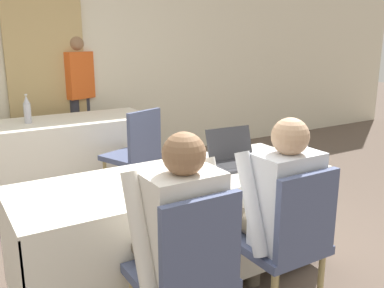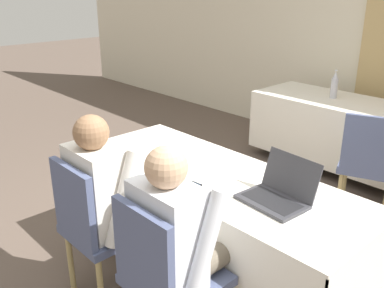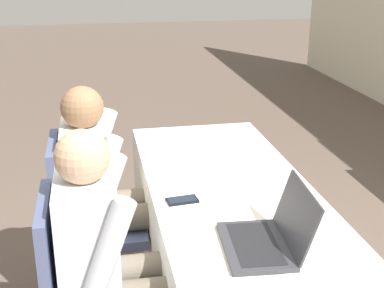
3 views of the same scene
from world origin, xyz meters
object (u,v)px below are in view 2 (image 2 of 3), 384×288
water_bottle (334,85)px  person_checkered_shirt (109,194)px  chair_near_left (95,224)px  person_white_shirt (180,239)px  laptop (278,194)px  cell_phone (190,187)px  chair_far_spare (368,161)px  chair_near_right (165,275)px

water_bottle → person_checkered_shirt: bearing=-87.2°
chair_near_left → person_checkered_shirt: (0.00, 0.10, 0.16)m
chair_near_left → person_white_shirt: size_ratio=0.78×
chair_near_left → laptop: bearing=-139.8°
chair_near_left → person_checkered_shirt: 0.19m
chair_near_left → cell_phone: bearing=-129.6°
chair_far_spare → water_bottle: bearing=-66.2°
person_white_shirt → chair_near_left: bearing=9.2°
chair_far_spare → person_checkered_shirt: 2.10m
person_white_shirt → laptop: bearing=-105.4°
chair_near_left → chair_far_spare: (0.66, 2.09, 0.00)m
water_bottle → chair_near_right: bearing=-75.0°
laptop → chair_far_spare: 1.44m
laptop → cell_phone: bearing=-146.9°
water_bottle → chair_far_spare: 1.19m
laptop → chair_near_right: (-0.16, -0.67, -0.26)m
chair_near_right → person_checkered_shirt: (-0.64, 0.10, 0.16)m
person_checkered_shirt → person_white_shirt: (0.64, 0.00, 0.00)m
laptop → water_bottle: (-0.93, 2.22, 0.09)m
water_bottle → chair_far_spare: bearing=-45.3°
cell_phone → person_white_shirt: size_ratio=0.12×
cell_phone → water_bottle: size_ratio=0.49×
cell_phone → chair_far_spare: 1.70m
water_bottle → person_checkered_shirt: person_checkered_shirt is taller
chair_far_spare → laptop: bearing=74.4°
chair_near_left → person_white_shirt: (0.64, 0.10, 0.16)m
person_white_shirt → person_checkered_shirt: bearing=0.0°
chair_near_right → person_checkered_shirt: person_checkered_shirt is taller
water_bottle → chair_far_spare: size_ratio=0.31×
chair_near_left → person_checkered_shirt: person_checkered_shirt is taller
person_checkered_shirt → laptop: bearing=-144.5°
chair_far_spare → person_checkered_shirt: (-0.66, -1.98, 0.16)m
person_white_shirt → cell_phone: bearing=-49.3°
chair_near_right → person_white_shirt: 0.19m
chair_near_left → person_white_shirt: bearing=-170.8°
chair_near_left → chair_far_spare: bearing=-107.7°
chair_near_left → person_checkered_shirt: size_ratio=0.78×
chair_far_spare → person_white_shirt: 1.99m
laptop → chair_near_right: bearing=-98.7°
chair_near_left → person_checkered_shirt: bearing=-90.0°
laptop → water_bottle: 2.41m
chair_near_left → chair_far_spare: 2.19m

